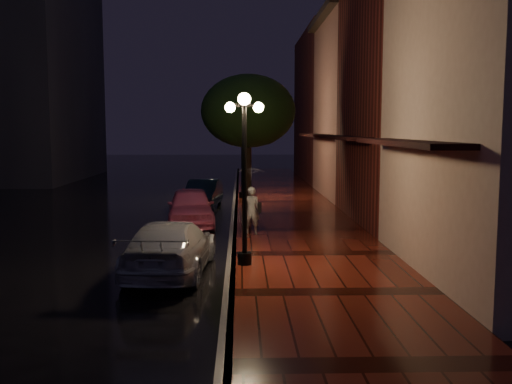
% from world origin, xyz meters
% --- Properties ---
extents(ground, '(120.00, 120.00, 0.00)m').
position_xyz_m(ground, '(0.00, 0.00, 0.00)').
color(ground, black).
rests_on(ground, ground).
extents(sidewalk, '(4.50, 60.00, 0.15)m').
position_xyz_m(sidewalk, '(2.25, 0.00, 0.07)').
color(sidewalk, '#45150C').
rests_on(sidewalk, ground).
extents(curb, '(0.25, 60.00, 0.15)m').
position_xyz_m(curb, '(0.00, 0.00, 0.07)').
color(curb, '#595451').
rests_on(curb, ground).
extents(storefront_mid, '(5.00, 8.00, 11.00)m').
position_xyz_m(storefront_mid, '(7.00, 2.00, 5.50)').
color(storefront_mid, '#511914').
rests_on(storefront_mid, ground).
extents(storefront_far, '(5.00, 8.00, 9.00)m').
position_xyz_m(storefront_far, '(7.00, 10.00, 4.50)').
color(storefront_far, '#8C5951').
rests_on(storefront_far, ground).
extents(storefront_extra, '(5.00, 12.00, 10.00)m').
position_xyz_m(storefront_extra, '(7.00, 20.00, 5.00)').
color(storefront_extra, '#511914').
rests_on(storefront_extra, ground).
extents(streetlamp_near, '(0.96, 0.36, 4.31)m').
position_xyz_m(streetlamp_near, '(0.35, -5.00, 2.60)').
color(streetlamp_near, black).
rests_on(streetlamp_near, sidewalk).
extents(streetlamp_far, '(0.96, 0.36, 4.31)m').
position_xyz_m(streetlamp_far, '(0.35, 9.00, 2.60)').
color(streetlamp_far, black).
rests_on(streetlamp_far, sidewalk).
extents(street_tree, '(4.16, 4.16, 5.80)m').
position_xyz_m(street_tree, '(0.61, 5.99, 4.24)').
color(street_tree, black).
rests_on(street_tree, sidewalk).
extents(pink_car, '(2.08, 4.29, 1.41)m').
position_xyz_m(pink_car, '(-1.60, 1.78, 0.70)').
color(pink_car, '#E55E88').
rests_on(pink_car, ground).
extents(navy_car, '(1.70, 3.97, 1.27)m').
position_xyz_m(navy_car, '(-1.45, 6.57, 0.64)').
color(navy_car, black).
rests_on(navy_car, ground).
extents(silver_car, '(2.18, 4.70, 1.33)m').
position_xyz_m(silver_car, '(-1.48, -5.31, 0.66)').
color(silver_car, '#A4A4AC').
rests_on(silver_car, ground).
extents(woman_with_umbrella, '(0.91, 0.92, 2.18)m').
position_xyz_m(woman_with_umbrella, '(0.60, -0.82, 1.59)').
color(woman_with_umbrella, white).
rests_on(woman_with_umbrella, sidewalk).
extents(parking_meter, '(0.13, 0.12, 1.18)m').
position_xyz_m(parking_meter, '(0.41, 1.65, 0.87)').
color(parking_meter, black).
rests_on(parking_meter, sidewalk).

